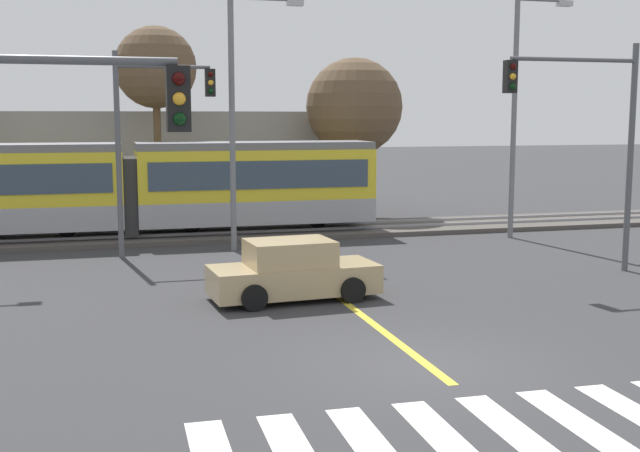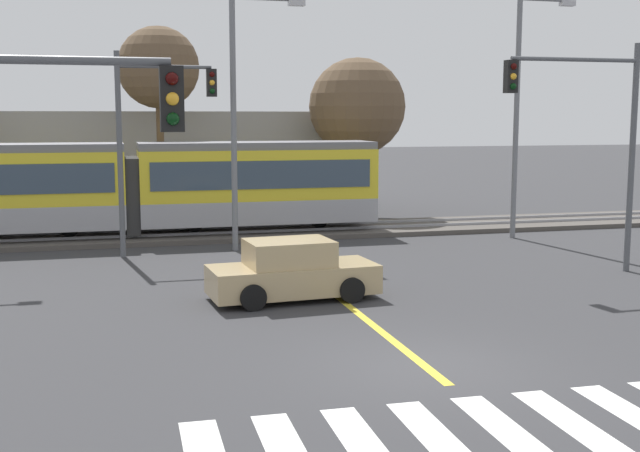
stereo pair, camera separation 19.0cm
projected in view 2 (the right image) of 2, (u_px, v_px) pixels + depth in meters
ground_plane at (426, 367)px, 14.79m from camera, size 200.00×200.00×0.00m
track_bed at (259, 232)px, 31.30m from camera, size 120.00×4.00×0.18m
rail_near at (262, 231)px, 30.60m from camera, size 120.00×0.08×0.10m
rail_far at (255, 226)px, 31.98m from camera, size 120.00×0.08×0.10m
light_rail_tram at (132, 185)px, 29.83m from camera, size 18.50×2.64×3.43m
crosswalk_stripe_1 at (286, 451)px, 11.07m from camera, size 0.60×2.81×0.01m
crosswalk_stripe_2 at (362, 443)px, 11.33m from camera, size 0.60×2.81×0.01m
crosswalk_stripe_3 at (435, 436)px, 11.59m from camera, size 0.60×2.81×0.01m
crosswalk_stripe_4 at (505, 429)px, 11.85m from camera, size 0.60×2.81×0.01m
crosswalk_stripe_5 at (571, 422)px, 12.11m from camera, size 0.60×2.81×0.01m
crosswalk_stripe_6 at (635, 416)px, 12.37m from camera, size 0.60×2.81×0.01m
lane_centre_line at (326, 288)px, 21.58m from camera, size 0.20×16.31×0.01m
sedan_crossing at (292, 272)px, 20.18m from camera, size 4.32×2.16×1.52m
traffic_light_far_left at (151, 125)px, 25.97m from camera, size 3.25×0.38×6.65m
traffic_light_mid_right at (593, 123)px, 23.01m from camera, size 4.25×0.38×6.68m
traffic_light_near_left at (5, 176)px, 10.60m from camera, size 3.75×0.38×5.74m
street_lamp_centre at (241, 105)px, 27.06m from camera, size 2.58×0.28×8.69m
street_lamp_east at (522, 102)px, 29.85m from camera, size 2.32×0.28×9.06m
bare_tree_west at (159, 69)px, 33.85m from camera, size 3.45×3.45×8.36m
bare_tree_east at (357, 107)px, 36.40m from camera, size 4.40×4.40×7.23m
building_backdrop_far at (147, 161)px, 39.17m from camera, size 18.43×6.00×4.81m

